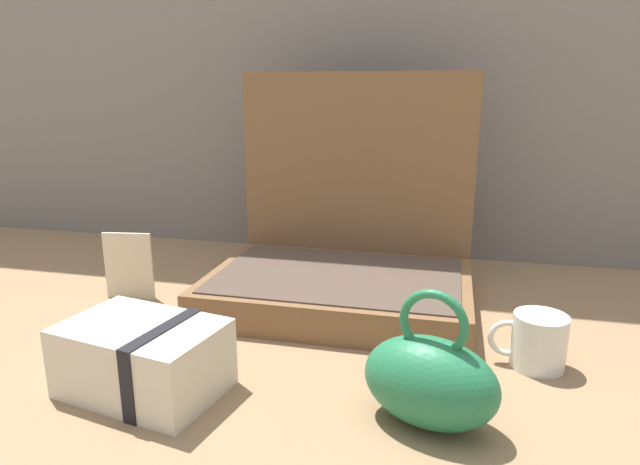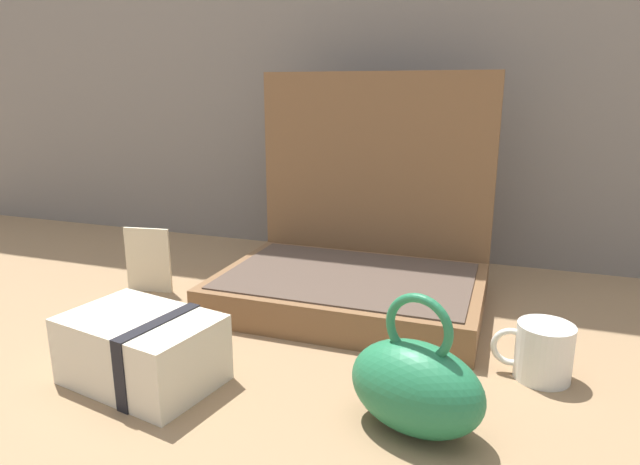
{
  "view_description": "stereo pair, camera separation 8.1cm",
  "coord_description": "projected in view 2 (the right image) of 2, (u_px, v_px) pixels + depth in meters",
  "views": [
    {
      "loc": [
        0.17,
        -0.78,
        0.4
      ],
      "look_at": [
        -0.01,
        -0.02,
        0.2
      ],
      "focal_mm": 30.69,
      "sensor_mm": 36.0,
      "label": 1
    },
    {
      "loc": [
        0.25,
        -0.76,
        0.4
      ],
      "look_at": [
        -0.01,
        -0.02,
        0.2
      ],
      "focal_mm": 30.69,
      "sensor_mm": 36.0,
      "label": 2
    }
  ],
  "objects": [
    {
      "name": "open_suitcase",
      "position": [
        357.0,
        253.0,
        1.07
      ],
      "size": [
        0.49,
        0.36,
        0.44
      ],
      "color": "brown",
      "rests_on": "ground_plane"
    },
    {
      "name": "ground_plane",
      "position": [
        331.0,
        350.0,
        0.87
      ],
      "size": [
        6.0,
        6.0,
        0.0
      ],
      "primitive_type": "plane",
      "color": "#8C6D4C"
    },
    {
      "name": "teal_pouch_handbag",
      "position": [
        416.0,
        386.0,
        0.65
      ],
      "size": [
        0.19,
        0.15,
        0.18
      ],
      "color": "#237247",
      "rests_on": "ground_plane"
    },
    {
      "name": "coffee_mug",
      "position": [
        542.0,
        351.0,
        0.78
      ],
      "size": [
        0.11,
        0.08,
        0.08
      ],
      "color": "silver",
      "rests_on": "ground_plane"
    },
    {
      "name": "info_card_left",
      "position": [
        148.0,
        260.0,
        1.11
      ],
      "size": [
        0.1,
        0.02,
        0.13
      ],
      "primitive_type": "cube",
      "rotation": [
        0.0,
        0.0,
        0.15
      ],
      "color": "beige",
      "rests_on": "ground_plane"
    },
    {
      "name": "cream_toiletry_bag",
      "position": [
        144.0,
        350.0,
        0.77
      ],
      "size": [
        0.23,
        0.18,
        0.1
      ],
      "color": "beige",
      "rests_on": "ground_plane"
    }
  ]
}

